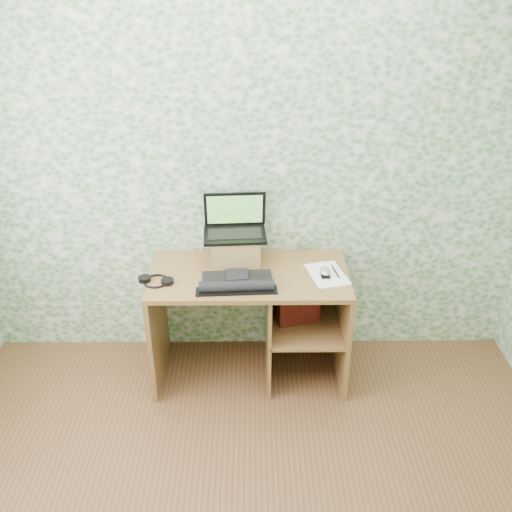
{
  "coord_description": "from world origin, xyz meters",
  "views": [
    {
      "loc": [
        0.01,
        -1.51,
        2.5
      ],
      "look_at": [
        0.04,
        1.39,
        0.9
      ],
      "focal_mm": 40.0,
      "sensor_mm": 36.0,
      "label": 1
    }
  ],
  "objects_px": {
    "laptop": "(235,224)",
    "notepad": "(327,275)",
    "riser": "(235,249)",
    "desk": "(262,307)",
    "keyboard": "(237,282)"
  },
  "relations": [
    {
      "from": "riser",
      "to": "laptop",
      "type": "bearing_deg",
      "value": 90.0
    },
    {
      "from": "desk",
      "to": "keyboard",
      "type": "bearing_deg",
      "value": -131.6
    },
    {
      "from": "laptop",
      "to": "desk",
      "type": "bearing_deg",
      "value": -46.84
    },
    {
      "from": "laptop",
      "to": "keyboard",
      "type": "relative_size",
      "value": 0.84
    },
    {
      "from": "laptop",
      "to": "keyboard",
      "type": "bearing_deg",
      "value": -90.87
    },
    {
      "from": "notepad",
      "to": "riser",
      "type": "bearing_deg",
      "value": 148.51
    },
    {
      "from": "laptop",
      "to": "notepad",
      "type": "distance_m",
      "value": 0.64
    },
    {
      "from": "riser",
      "to": "keyboard",
      "type": "distance_m",
      "value": 0.29
    },
    {
      "from": "laptop",
      "to": "notepad",
      "type": "height_order",
      "value": "laptop"
    },
    {
      "from": "desk",
      "to": "notepad",
      "type": "xyz_separation_m",
      "value": [
        0.39,
        -0.06,
        0.28
      ]
    },
    {
      "from": "riser",
      "to": "notepad",
      "type": "distance_m",
      "value": 0.59
    },
    {
      "from": "notepad",
      "to": "laptop",
      "type": "bearing_deg",
      "value": 144.79
    },
    {
      "from": "riser",
      "to": "desk",
      "type": "bearing_deg",
      "value": -34.88
    },
    {
      "from": "riser",
      "to": "notepad",
      "type": "height_order",
      "value": "riser"
    },
    {
      "from": "notepad",
      "to": "keyboard",
      "type": "bearing_deg",
      "value": 177.65
    }
  ]
}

